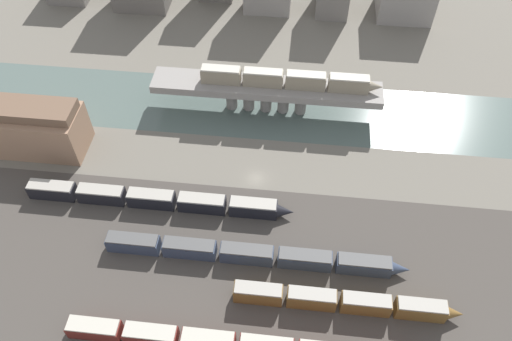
{
  "coord_description": "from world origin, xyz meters",
  "views": [
    {
      "loc": [
        7.68,
        -71.42,
        88.15
      ],
      "look_at": [
        0.0,
        -0.28,
        3.26
      ],
      "focal_mm": 35.0,
      "sensor_mm": 36.0,
      "label": 1
    }
  ],
  "objects_px": {
    "train_on_bridge": "(289,80)",
    "train_yard_outer": "(157,199)",
    "train_yard_far": "(254,255)",
    "warehouse_building": "(36,128)",
    "train_yard_mid": "(344,302)"
  },
  "relations": [
    {
      "from": "train_yard_far",
      "to": "warehouse_building",
      "type": "relative_size",
      "value": 2.79
    },
    {
      "from": "train_on_bridge",
      "to": "warehouse_building",
      "type": "distance_m",
      "value": 60.46
    },
    {
      "from": "train_on_bridge",
      "to": "warehouse_building",
      "type": "xyz_separation_m",
      "value": [
        -57.34,
        -18.78,
        -3.91
      ]
    },
    {
      "from": "train_on_bridge",
      "to": "train_yard_far",
      "type": "relative_size",
      "value": 0.73
    },
    {
      "from": "train_yard_mid",
      "to": "train_yard_far",
      "type": "distance_m",
      "value": 19.59
    },
    {
      "from": "train_on_bridge",
      "to": "train_yard_outer",
      "type": "distance_m",
      "value": 42.72
    },
    {
      "from": "train_yard_far",
      "to": "train_yard_outer",
      "type": "bearing_deg",
      "value": 153.07
    },
    {
      "from": "train_yard_mid",
      "to": "warehouse_building",
      "type": "relative_size",
      "value": 1.95
    },
    {
      "from": "train_yard_mid",
      "to": "train_yard_outer",
      "type": "distance_m",
      "value": 44.49
    },
    {
      "from": "train_on_bridge",
      "to": "warehouse_building",
      "type": "bearing_deg",
      "value": -161.86
    },
    {
      "from": "train_yard_far",
      "to": "train_yard_outer",
      "type": "relative_size",
      "value": 1.04
    },
    {
      "from": "train_yard_far",
      "to": "warehouse_building",
      "type": "bearing_deg",
      "value": 154.62
    },
    {
      "from": "train_on_bridge",
      "to": "train_yard_outer",
      "type": "height_order",
      "value": "train_on_bridge"
    },
    {
      "from": "train_yard_mid",
      "to": "train_yard_far",
      "type": "bearing_deg",
      "value": 155.01
    },
    {
      "from": "train_yard_mid",
      "to": "warehouse_building",
      "type": "bearing_deg",
      "value": 154.72
    }
  ]
}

